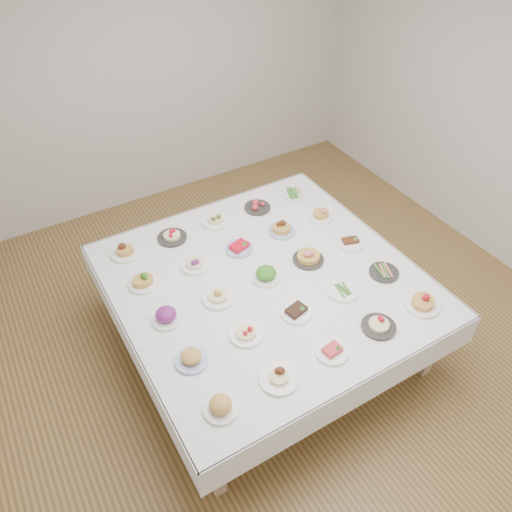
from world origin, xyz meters
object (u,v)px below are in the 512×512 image
dish_0 (221,405)px  dish_12 (266,273)px  display_table (266,285)px  dish_24 (295,193)px

dish_0 → dish_12: size_ratio=0.99×
display_table → dish_24: size_ratio=9.38×
display_table → dish_0: dish_0 is taller
display_table → dish_24: (0.85, 0.85, 0.09)m
dish_12 → dish_24: size_ratio=0.89×
display_table → dish_24: 1.20m
display_table → dish_12: 0.12m
dish_12 → display_table: bearing=-157.3°
display_table → dish_24: bearing=44.8°
display_table → dish_0: 1.21m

